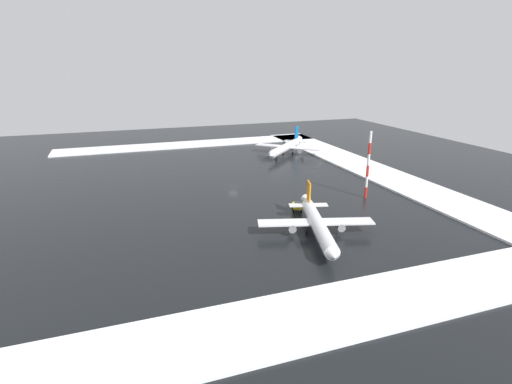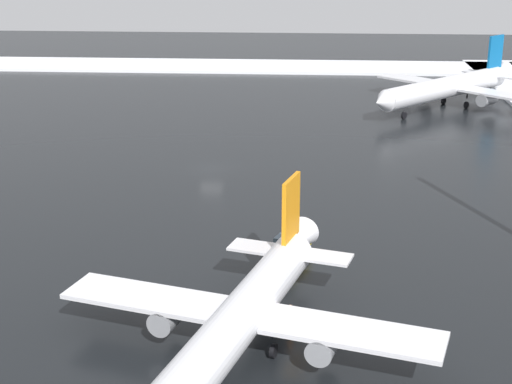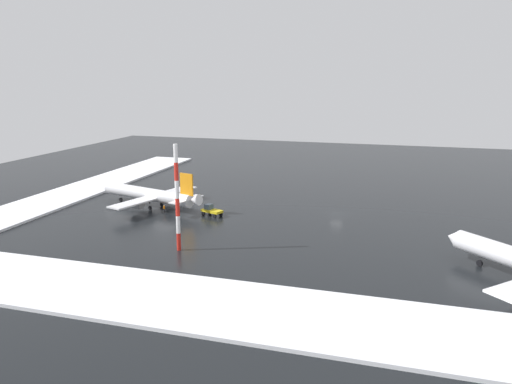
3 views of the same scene
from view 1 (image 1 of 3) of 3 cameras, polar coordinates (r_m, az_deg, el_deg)
ground_plane at (r=120.84m, az=-3.32°, el=0.89°), size 240.00×240.00×0.00m
snow_bank_far at (r=142.28m, az=16.43°, el=2.92°), size 152.00×16.00×0.53m
snow_bank_left at (r=64.70m, az=14.13°, el=-15.61°), size 14.00×116.00×0.53m
snow_bank_right at (r=184.28m, az=-9.18°, el=6.76°), size 14.00×116.00×0.53m
airplane_parked_starboard at (r=85.52m, az=8.78°, el=-4.57°), size 29.78×25.05×9.01m
airplane_foreground_jet at (r=161.04m, az=4.34°, el=6.41°), size 26.15×25.63×9.82m
pushback_tug at (r=100.78m, az=5.90°, el=-1.94°), size 5.08×3.70×2.50m
ground_crew_beside_wing at (r=92.00m, az=9.00°, el=-4.27°), size 0.36×0.36×1.71m
ground_crew_mid_apron at (r=93.85m, az=7.75°, el=-3.75°), size 0.36×0.36×1.71m
antenna_mast at (r=111.52m, az=15.71°, el=3.69°), size 0.70×0.70×18.40m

